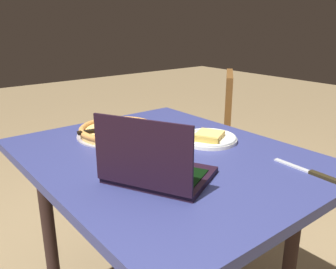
# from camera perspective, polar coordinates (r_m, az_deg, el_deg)

# --- Properties ---
(dining_table) EXTENTS (1.09, 0.87, 0.75)m
(dining_table) POSITION_cam_1_polar(r_m,az_deg,el_deg) (1.30, -0.37, -6.85)
(dining_table) COLOR navy
(dining_table) RESTS_ON ground_plane
(laptop) EXTENTS (0.37, 0.34, 0.21)m
(laptop) POSITION_cam_1_polar(r_m,az_deg,el_deg) (1.03, -2.07, -5.52)
(laptop) COLOR black
(laptop) RESTS_ON dining_table
(pizza_plate) EXTENTS (0.22, 0.22, 0.04)m
(pizza_plate) POSITION_cam_1_polar(r_m,az_deg,el_deg) (1.39, 6.74, -0.61)
(pizza_plate) COLOR white
(pizza_plate) RESTS_ON dining_table
(pizza_tray) EXTENTS (0.34, 0.34, 0.04)m
(pizza_tray) POSITION_cam_1_polar(r_m,az_deg,el_deg) (1.47, -8.11, 0.66)
(pizza_tray) COLOR #A39EAA
(pizza_tray) RESTS_ON dining_table
(table_knife) EXTENTS (0.23, 0.03, 0.01)m
(table_knife) POSITION_cam_1_polar(r_m,az_deg,el_deg) (1.19, 22.23, -5.70)
(table_knife) COLOR #B9BCC0
(table_knife) RESTS_ON dining_table
(chair_near) EXTENTS (0.59, 0.59, 0.91)m
(chair_near) POSITION_cam_1_polar(r_m,az_deg,el_deg) (2.22, 6.50, 0.12)
(chair_near) COLOR brown
(chair_near) RESTS_ON ground_plane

